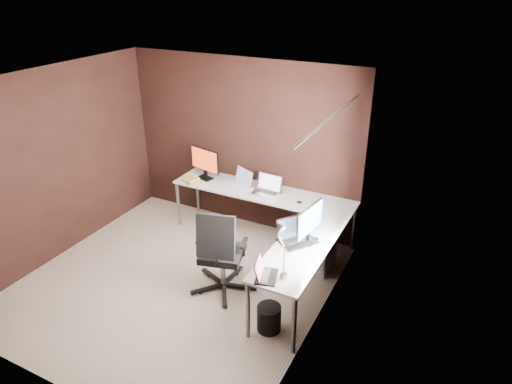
% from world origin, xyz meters
% --- Properties ---
extents(room, '(3.60, 3.60, 2.50)m').
position_xyz_m(room, '(0.34, 0.07, 1.28)').
color(room, beige).
rests_on(room, ground).
extents(desk, '(2.65, 2.25, 0.73)m').
position_xyz_m(desk, '(0.84, 1.04, 0.68)').
color(desk, white).
rests_on(desk, ground).
extents(drawer_pedestal, '(0.42, 0.50, 0.60)m').
position_xyz_m(drawer_pedestal, '(1.43, 1.15, 0.30)').
color(drawer_pedestal, white).
rests_on(drawer_pedestal, ground).
extents(monitor_left, '(0.53, 0.20, 0.47)m').
position_xyz_m(monitor_left, '(-0.48, 1.53, 0.99)').
color(monitor_left, black).
rests_on(monitor_left, desk).
extents(monitor_right, '(0.16, 0.55, 0.45)m').
position_xyz_m(monitor_right, '(1.53, 0.56, 0.99)').
color(monitor_right, black).
rests_on(monitor_right, desk).
extents(laptop_white, '(0.44, 0.40, 0.24)m').
position_xyz_m(laptop_white, '(0.12, 1.51, 0.78)').
color(laptop_white, white).
rests_on(laptop_white, desk).
extents(laptop_silver, '(0.40, 0.29, 0.25)m').
position_xyz_m(laptop_silver, '(0.56, 1.49, 0.78)').
color(laptop_silver, silver).
rests_on(laptop_silver, desk).
extents(laptop_black_big, '(0.48, 0.51, 0.27)m').
position_xyz_m(laptop_black_big, '(1.39, 0.51, 0.79)').
color(laptop_black_big, black).
rests_on(laptop_black_big, desk).
extents(laptop_black_small, '(0.29, 0.34, 0.20)m').
position_xyz_m(laptop_black_small, '(1.36, -0.29, 0.77)').
color(laptop_black_small, black).
rests_on(laptop_black_small, desk).
extents(book_stack, '(0.30, 0.28, 0.08)m').
position_xyz_m(book_stack, '(-0.61, 1.32, 0.77)').
color(book_stack, tan).
rests_on(book_stack, desk).
extents(mouse_left, '(0.10, 0.08, 0.04)m').
position_xyz_m(mouse_left, '(-0.55, 1.30, 0.75)').
color(mouse_left, black).
rests_on(mouse_left, desk).
extents(mouse_corner, '(0.08, 0.06, 0.03)m').
position_xyz_m(mouse_corner, '(1.08, 1.39, 0.75)').
color(mouse_corner, black).
rests_on(mouse_corner, desk).
extents(desk_lamp, '(0.18, 0.21, 0.55)m').
position_xyz_m(desk_lamp, '(1.49, -0.16, 1.07)').
color(desk_lamp, slate).
rests_on(desk_lamp, desk).
extents(office_chair, '(0.63, 0.66, 1.13)m').
position_xyz_m(office_chair, '(0.59, 0.15, 0.33)').
color(office_chair, black).
rests_on(office_chair, ground).
extents(wastebasket, '(0.32, 0.32, 0.30)m').
position_xyz_m(wastebasket, '(1.40, -0.22, 0.15)').
color(wastebasket, black).
rests_on(wastebasket, ground).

